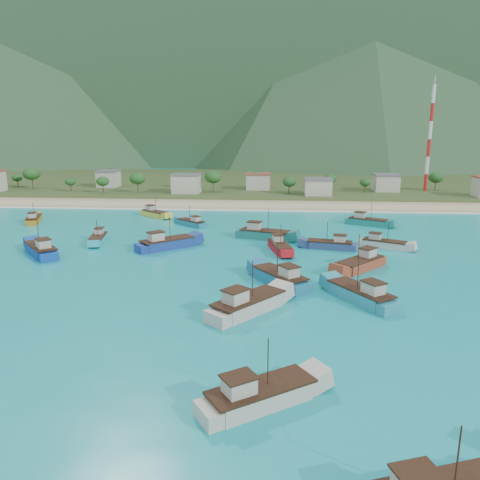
# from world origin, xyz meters

# --- Properties ---
(ground) EXTENTS (600.00, 600.00, 0.00)m
(ground) POSITION_xyz_m (0.00, 0.00, 0.00)
(ground) COLOR #0D8798
(ground) RESTS_ON ground
(beach) EXTENTS (400.00, 18.00, 1.20)m
(beach) POSITION_xyz_m (0.00, 79.00, 0.00)
(beach) COLOR beige
(beach) RESTS_ON ground
(land) EXTENTS (400.00, 110.00, 2.40)m
(land) POSITION_xyz_m (0.00, 140.00, 0.00)
(land) COLOR #385123
(land) RESTS_ON ground
(surf_line) EXTENTS (400.00, 2.50, 0.08)m
(surf_line) POSITION_xyz_m (0.00, 69.50, 0.00)
(surf_line) COLOR white
(surf_line) RESTS_ON ground
(mountains) EXTENTS (1520.00, 440.00, 260.00)m
(mountains) POSITION_xyz_m (-18.31, 403.81, 106.83)
(mountains) COLOR slate
(mountains) RESTS_ON ground
(village) EXTENTS (226.70, 29.13, 7.24)m
(village) POSITION_xyz_m (10.78, 101.95, 4.63)
(village) COLOR beige
(village) RESTS_ON ground
(vegetation) EXTENTS (276.45, 25.21, 8.61)m
(vegetation) POSITION_xyz_m (-9.33, 102.52, 5.07)
(vegetation) COLOR #235623
(vegetation) RESTS_ON ground
(radio_tower) EXTENTS (1.20, 1.20, 37.91)m
(radio_tower) POSITION_xyz_m (60.18, 108.00, 20.56)
(radio_tower) COLOR red
(radio_tower) RESTS_ON ground
(boat_0) EXTENTS (4.57, 9.73, 5.54)m
(boat_0) POSITION_xyz_m (-34.16, 26.36, 0.61)
(boat_0) COLOR #26B3BB
(boat_0) RESTS_ON ground
(boat_3) EXTENTS (5.99, 10.16, 5.77)m
(boat_3) POSITION_xyz_m (-59.55, 46.66, 0.66)
(boat_3) COLOR #B27818
(boat_3) RESTS_ON ground
(boat_5) EXTENTS (11.29, 9.15, 6.71)m
(boat_5) POSITION_xyz_m (3.54, -33.38, 0.83)
(boat_5) COLOR beige
(boat_5) RESTS_ON ground
(boat_7) EXTENTS (10.70, 11.50, 7.17)m
(boat_7) POSITION_xyz_m (-41.25, 14.69, 0.91)
(boat_7) COLOR #1041A0
(boat_7) RESTS_ON ground
(boat_8) EXTENTS (11.87, 11.05, 7.41)m
(boat_8) POSITION_xyz_m (-17.88, 21.76, 0.95)
(boat_8) COLOR navy
(boat_8) RESTS_ON ground
(boat_9) EXTENTS (9.52, 11.92, 7.06)m
(boat_9) POSITION_xyz_m (17.24, -6.22, 0.89)
(boat_9) COLOR teal
(boat_9) RESTS_ON ground
(boat_10) EXTENTS (10.59, 5.09, 6.02)m
(boat_10) POSITION_xyz_m (16.19, 24.32, 0.70)
(boat_10) COLOR navy
(boat_10) RESTS_ON ground
(boat_11) EXTENTS (10.38, 10.88, 6.86)m
(boat_11) POSITION_xyz_m (19.89, 9.98, 0.85)
(boat_11) COLOR #9E3D25
(boat_11) RESTS_ON ground
(boat_12) EXTENTS (10.93, 12.21, 7.50)m
(boat_12) POSITION_xyz_m (1.13, -11.63, 0.97)
(boat_12) COLOR #BAB3A9
(boat_12) RESTS_ON ground
(boat_17) EXTENTS (9.85, 11.86, 7.10)m
(boat_17) POSITION_xyz_m (5.65, 0.56, 0.90)
(boat_17) COLOR #1B6B92
(boat_17) RESTS_ON ground
(boat_18) EXTENTS (5.21, 10.49, 5.95)m
(boat_18) POSITION_xyz_m (5.62, 21.69, 0.69)
(boat_18) COLOR #B3141B
(boat_18) RESTS_ON ground
(boat_19) EXTENTS (12.90, 7.18, 7.31)m
(boat_19) POSITION_xyz_m (2.13, 32.26, 0.94)
(boat_19) COLOR #1C6C68
(boat_19) RESTS_ON ground
(boat_20) EXTENTS (8.68, 7.93, 5.38)m
(boat_20) POSITION_xyz_m (-16.87, 45.52, 0.58)
(boat_20) COLOR teal
(boat_20) RESTS_ON ground
(boat_22) EXTENTS (9.77, 8.85, 6.03)m
(boat_22) POSITION_xyz_m (-29.62, 57.29, 0.70)
(boat_22) COLOR gold
(boat_22) RESTS_ON ground
(boat_24) EXTENTS (10.13, 7.02, 5.83)m
(boat_24) POSITION_xyz_m (27.39, 26.17, 0.67)
(boat_24) COLOR beige
(boat_24) RESTS_ON ground
(boat_25) EXTENTS (11.11, 7.84, 6.41)m
(boat_25) POSITION_xyz_m (28.35, 49.64, 0.77)
(boat_25) COLOR #197F75
(boat_25) RESTS_ON ground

